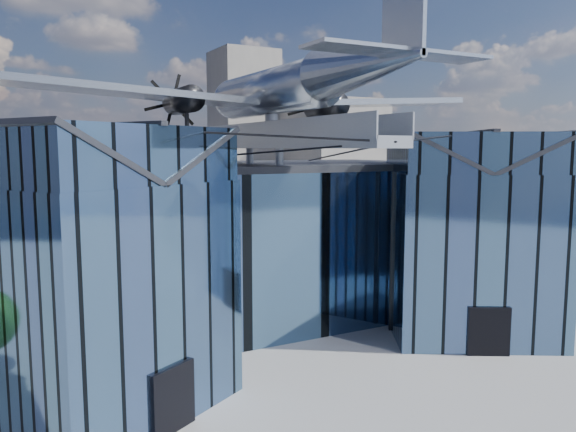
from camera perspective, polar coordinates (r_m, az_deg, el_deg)
name	(u,v)px	position (r m, az deg, el deg)	size (l,w,h in m)	color
ground_plane	(306,356)	(30.45, 1.83, -13.98)	(120.00, 120.00, 0.00)	gray
museum	(258,237)	(34.04, -3.03, -2.10)	(32.88, 24.50, 17.60)	#45648D
bg_towers	(123,155)	(76.76, -16.41, 5.97)	(77.00, 24.50, 26.00)	slate
tree_side_e	(566,232)	(53.48, 26.44, -1.42)	(4.22, 4.22, 5.61)	#372416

